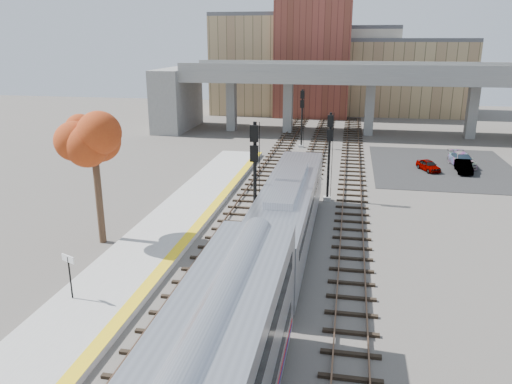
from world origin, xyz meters
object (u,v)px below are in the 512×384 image
(locomotive, at_px, (288,211))
(car_c, at_px, (462,160))
(signal_mast_mid, at_px, (329,158))
(car_a, at_px, (428,165))
(car_b, at_px, (464,166))
(signal_mast_near, at_px, (255,183))
(signal_mast_far, at_px, (302,119))
(tree, at_px, (94,143))

(locomotive, bearing_deg, car_c, 57.54)
(signal_mast_mid, bearing_deg, car_a, 50.40)
(car_b, xyz_separation_m, car_c, (0.35, 2.67, 0.06))
(locomotive, bearing_deg, car_a, 61.53)
(car_a, bearing_deg, car_b, -23.31)
(signal_mast_near, height_order, signal_mast_far, signal_mast_near)
(tree, distance_m, car_c, 37.14)
(locomotive, xyz_separation_m, signal_mast_near, (-2.10, -0.08, 1.72))
(locomotive, height_order, car_a, locomotive)
(signal_mast_mid, bearing_deg, car_b, 41.66)
(signal_mast_far, relative_size, car_a, 2.19)
(signal_mast_mid, xyz_separation_m, car_a, (9.34, 11.29, -2.95))
(car_b, bearing_deg, locomotive, -123.16)
(locomotive, xyz_separation_m, tree, (-11.73, -1.68, 4.20))
(signal_mast_mid, height_order, car_b, signal_mast_mid)
(signal_mast_mid, bearing_deg, tree, -140.55)
(signal_mast_far, xyz_separation_m, car_b, (16.70, -8.88, -2.74))
(locomotive, distance_m, car_b, 25.49)
(signal_mast_far, xyz_separation_m, car_c, (17.05, -6.21, -2.68))
(signal_mast_far, bearing_deg, signal_mast_mid, -78.46)
(signal_mast_near, xyz_separation_m, car_c, (17.05, 23.58, -3.29))
(signal_mast_near, bearing_deg, car_c, 54.13)
(locomotive, relative_size, tree, 2.18)
(car_b, bearing_deg, signal_mast_near, -126.74)
(signal_mast_near, bearing_deg, tree, -170.57)
(car_a, distance_m, car_b, 3.26)
(tree, relative_size, car_a, 2.78)
(locomotive, relative_size, car_a, 6.06)
(car_b, bearing_deg, car_a, -179.50)
(car_a, height_order, car_b, car_b)
(car_a, bearing_deg, signal_mast_far, 124.83)
(car_b, relative_size, car_c, 0.80)
(signal_mast_near, bearing_deg, signal_mast_mid, 67.09)
(signal_mast_far, height_order, car_a, signal_mast_far)
(signal_mast_far, bearing_deg, locomotive, -85.96)
(signal_mast_far, xyz_separation_m, car_a, (13.44, -8.80, -2.81))
(signal_mast_mid, distance_m, tree, 18.03)
(car_a, xyz_separation_m, car_b, (3.26, -0.08, 0.07))
(car_b, height_order, car_c, car_c)
(car_a, distance_m, car_c, 4.45)
(signal_mast_mid, xyz_separation_m, signal_mast_far, (-4.10, 20.09, -0.14))
(locomotive, relative_size, signal_mast_mid, 2.69)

